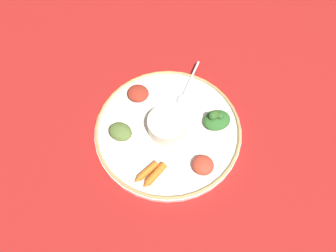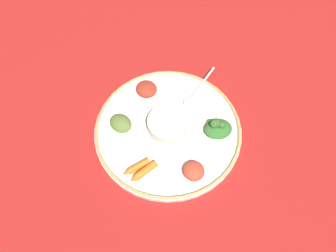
% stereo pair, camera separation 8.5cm
% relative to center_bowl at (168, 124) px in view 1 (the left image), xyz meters
% --- Properties ---
extents(ground_plane, '(2.40, 2.40, 0.00)m').
position_rel_center_bowl_xyz_m(ground_plane, '(0.00, 0.00, -0.04)').
color(ground_plane, maroon).
extents(platter, '(0.39, 0.39, 0.02)m').
position_rel_center_bowl_xyz_m(platter, '(0.00, 0.00, -0.03)').
color(platter, white).
rests_on(platter, ground_plane).
extents(platter_rim, '(0.39, 0.39, 0.01)m').
position_rel_center_bowl_xyz_m(platter_rim, '(0.00, 0.00, -0.02)').
color(platter_rim, tan).
rests_on(platter_rim, platter).
extents(center_bowl, '(0.11, 0.11, 0.04)m').
position_rel_center_bowl_xyz_m(center_bowl, '(0.00, 0.00, 0.00)').
color(center_bowl, beige).
rests_on(center_bowl, platter).
extents(spoon, '(0.08, 0.16, 0.01)m').
position_rel_center_bowl_xyz_m(spoon, '(0.06, -0.13, -0.02)').
color(spoon, silver).
rests_on(spoon, platter).
extents(greens_pile, '(0.08, 0.09, 0.05)m').
position_rel_center_bowl_xyz_m(greens_pile, '(-0.08, -0.11, -0.00)').
color(greens_pile, '#2D6628').
rests_on(greens_pile, platter).
extents(carrot_near_spoon, '(0.02, 0.07, 0.02)m').
position_rel_center_bowl_xyz_m(carrot_near_spoon, '(-0.05, 0.13, -0.01)').
color(carrot_near_spoon, orange).
rests_on(carrot_near_spoon, platter).
extents(carrot_outer, '(0.03, 0.08, 0.02)m').
position_rel_center_bowl_xyz_m(carrot_outer, '(-0.07, 0.12, -0.01)').
color(carrot_outer, orange).
rests_on(carrot_outer, platter).
extents(mound_berbere_red, '(0.07, 0.06, 0.03)m').
position_rel_center_bowl_xyz_m(mound_berbere_red, '(-0.14, 0.01, -0.01)').
color(mound_berbere_red, '#B73D28').
rests_on(mound_berbere_red, platter).
extents(mound_beet, '(0.07, 0.07, 0.03)m').
position_rel_center_bowl_xyz_m(mound_beet, '(0.14, -0.01, -0.01)').
color(mound_beet, maroon).
rests_on(mound_beet, platter).
extents(mound_collards, '(0.08, 0.07, 0.03)m').
position_rel_center_bowl_xyz_m(mound_collards, '(0.07, 0.10, -0.01)').
color(mound_collards, '#567033').
rests_on(mound_collards, platter).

